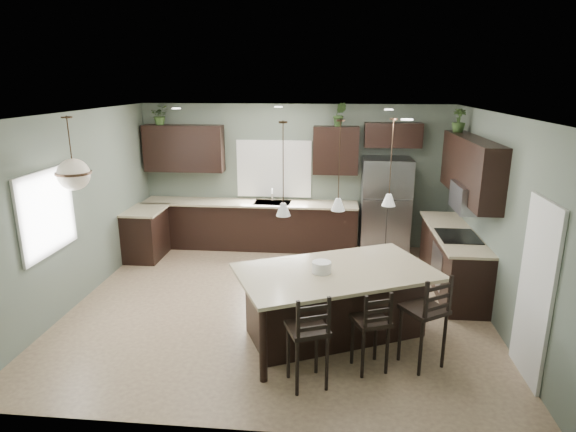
{
  "coord_description": "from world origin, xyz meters",
  "views": [
    {
      "loc": [
        0.77,
        -6.56,
        3.22
      ],
      "look_at": [
        0.1,
        0.4,
        1.25
      ],
      "focal_mm": 30.0,
      "sensor_mm": 36.0,
      "label": 1
    }
  ],
  "objects_px": {
    "serving_dish": "(322,267)",
    "plant_back_left": "(160,115)",
    "bar_stool_right": "(423,319)",
    "bar_stool_center": "(370,329)",
    "kitchen_island": "(335,304)",
    "bar_stool_left": "(307,339)",
    "refrigerator": "(385,207)"
  },
  "relations": [
    {
      "from": "serving_dish",
      "to": "bar_stool_left",
      "type": "bearing_deg",
      "value": -96.81
    },
    {
      "from": "bar_stool_center",
      "to": "bar_stool_right",
      "type": "height_order",
      "value": "bar_stool_right"
    },
    {
      "from": "bar_stool_right",
      "to": "serving_dish",
      "type": "bearing_deg",
      "value": 125.87
    },
    {
      "from": "kitchen_island",
      "to": "bar_stool_center",
      "type": "bearing_deg",
      "value": -85.17
    },
    {
      "from": "bar_stool_center",
      "to": "bar_stool_right",
      "type": "distance_m",
      "value": 0.63
    },
    {
      "from": "refrigerator",
      "to": "bar_stool_center",
      "type": "height_order",
      "value": "refrigerator"
    },
    {
      "from": "bar_stool_right",
      "to": "plant_back_left",
      "type": "height_order",
      "value": "plant_back_left"
    },
    {
      "from": "refrigerator",
      "to": "bar_stool_center",
      "type": "bearing_deg",
      "value": -97.59
    },
    {
      "from": "refrigerator",
      "to": "bar_stool_left",
      "type": "height_order",
      "value": "refrigerator"
    },
    {
      "from": "kitchen_island",
      "to": "serving_dish",
      "type": "height_order",
      "value": "serving_dish"
    },
    {
      "from": "bar_stool_left",
      "to": "plant_back_left",
      "type": "distance_m",
      "value": 5.84
    },
    {
      "from": "serving_dish",
      "to": "bar_stool_right",
      "type": "distance_m",
      "value": 1.34
    },
    {
      "from": "plant_back_left",
      "to": "bar_stool_center",
      "type": "bearing_deg",
      "value": -47.5
    },
    {
      "from": "serving_dish",
      "to": "plant_back_left",
      "type": "distance_m",
      "value": 5.04
    },
    {
      "from": "bar_stool_left",
      "to": "bar_stool_right",
      "type": "height_order",
      "value": "bar_stool_right"
    },
    {
      "from": "kitchen_island",
      "to": "bar_stool_center",
      "type": "xyz_separation_m",
      "value": [
        0.4,
        -0.7,
        0.04
      ]
    },
    {
      "from": "bar_stool_left",
      "to": "bar_stool_center",
      "type": "height_order",
      "value": "bar_stool_left"
    },
    {
      "from": "refrigerator",
      "to": "serving_dish",
      "type": "bearing_deg",
      "value": -108.29
    },
    {
      "from": "refrigerator",
      "to": "serving_dish",
      "type": "relative_size",
      "value": 7.71
    },
    {
      "from": "plant_back_left",
      "to": "refrigerator",
      "type": "bearing_deg",
      "value": -2.6
    },
    {
      "from": "bar_stool_center",
      "to": "bar_stool_right",
      "type": "bearing_deg",
      "value": -7.02
    },
    {
      "from": "bar_stool_right",
      "to": "bar_stool_left",
      "type": "bearing_deg",
      "value": 168.56
    },
    {
      "from": "bar_stool_center",
      "to": "serving_dish",
      "type": "bearing_deg",
      "value": 112.1
    },
    {
      "from": "bar_stool_left",
      "to": "kitchen_island",
      "type": "bearing_deg",
      "value": 52.52
    },
    {
      "from": "plant_back_left",
      "to": "serving_dish",
      "type": "bearing_deg",
      "value": -47.65
    },
    {
      "from": "kitchen_island",
      "to": "bar_stool_center",
      "type": "distance_m",
      "value": 0.8
    },
    {
      "from": "kitchen_island",
      "to": "bar_stool_left",
      "type": "distance_m",
      "value": 1.1
    },
    {
      "from": "serving_dish",
      "to": "plant_back_left",
      "type": "xyz_separation_m",
      "value": [
        -3.22,
        3.54,
        1.59
      ]
    },
    {
      "from": "kitchen_island",
      "to": "bar_stool_right",
      "type": "relative_size",
      "value": 2.1
    },
    {
      "from": "kitchen_island",
      "to": "bar_stool_left",
      "type": "xyz_separation_m",
      "value": [
        -0.3,
        -1.06,
        0.09
      ]
    },
    {
      "from": "serving_dish",
      "to": "bar_stool_center",
      "type": "relative_size",
      "value": 0.24
    },
    {
      "from": "bar_stool_left",
      "to": "serving_dish",
      "type": "bearing_deg",
      "value": 61.43
    }
  ]
}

